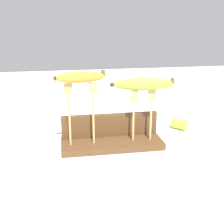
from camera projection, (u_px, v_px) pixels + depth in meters
name	position (u px, v px, depth m)	size (l,w,h in m)	color
ground_plane	(112.00, 147.00, 1.00)	(3.00, 3.00, 0.00)	silver
wooden_board	(112.00, 144.00, 1.00)	(0.33, 0.12, 0.02)	brown
board_backstop	(110.00, 125.00, 1.03)	(0.33, 0.02, 0.08)	brown
fork_stand_left	(81.00, 109.00, 0.94)	(0.10, 0.01, 0.20)	tan
fork_stand_right	(142.00, 111.00, 0.97)	(0.08, 0.01, 0.17)	tan
banana_raised_left	(80.00, 77.00, 0.91)	(0.16, 0.05, 0.04)	gold
banana_raised_right	(143.00, 84.00, 0.95)	(0.20, 0.06, 0.04)	#B2C138
banana_chunk_near	(179.00, 124.00, 1.15)	(0.07, 0.07, 0.04)	#B2C138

